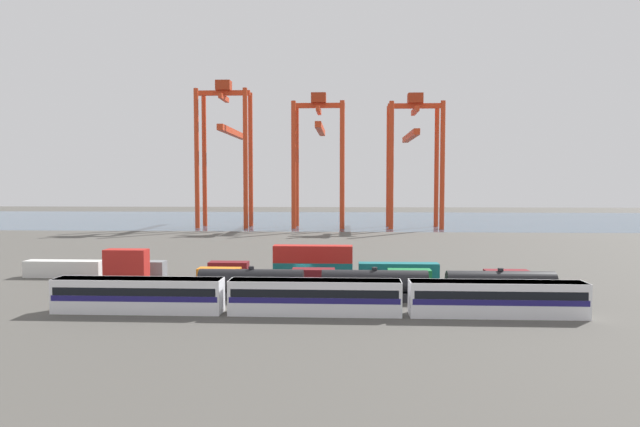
# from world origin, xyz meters

# --- Properties ---
(ground_plane) EXTENTS (420.00, 420.00, 0.00)m
(ground_plane) POSITION_xyz_m (0.00, 40.00, 0.00)
(ground_plane) COLOR #4C4944
(harbour_water) EXTENTS (400.00, 110.00, 0.01)m
(harbour_water) POSITION_xyz_m (0.00, 138.38, 0.00)
(harbour_water) COLOR #384C60
(harbour_water) RESTS_ON ground_plane
(passenger_train) EXTENTS (59.65, 3.14, 3.90)m
(passenger_train) POSITION_xyz_m (3.05, -20.32, 2.14)
(passenger_train) COLOR silver
(passenger_train) RESTS_ON ground_plane
(freight_tank_row) EXTENTS (44.41, 2.75, 4.21)m
(freight_tank_row) POSITION_xyz_m (10.11, -12.74, 1.96)
(freight_tank_row) COLOR #232326
(freight_tank_row) RESTS_ON ground_plane
(shipping_container_0) EXTENTS (6.04, 2.44, 2.60)m
(shipping_container_0) POSITION_xyz_m (-25.17, -4.10, 1.30)
(shipping_container_0) COLOR #AD211C
(shipping_container_0) RESTS_ON ground_plane
(shipping_container_1) EXTENTS (6.04, 2.44, 2.60)m
(shipping_container_1) POSITION_xyz_m (-25.17, -4.10, 3.90)
(shipping_container_1) COLOR #AD211C
(shipping_container_1) RESTS_ON shipping_container_0
(shipping_container_2) EXTENTS (6.04, 2.44, 2.60)m
(shipping_container_2) POSITION_xyz_m (-11.64, -4.10, 1.30)
(shipping_container_2) COLOR orange
(shipping_container_2) RESTS_ON ground_plane
(shipping_container_3) EXTENTS (6.04, 2.44, 2.60)m
(shipping_container_3) POSITION_xyz_m (1.90, -4.10, 1.30)
(shipping_container_3) COLOR maroon
(shipping_container_3) RESTS_ON ground_plane
(shipping_container_4) EXTENTS (6.04, 2.44, 2.60)m
(shipping_container_4) POSITION_xyz_m (15.43, -4.10, 1.30)
(shipping_container_4) COLOR #197538
(shipping_container_4) RESTS_ON ground_plane
(shipping_container_5) EXTENTS (6.04, 2.44, 2.60)m
(shipping_container_5) POSITION_xyz_m (28.97, -4.10, 1.30)
(shipping_container_5) COLOR maroon
(shipping_container_5) RESTS_ON ground_plane
(shipping_container_6) EXTENTS (12.10, 2.44, 2.60)m
(shipping_container_6) POSITION_xyz_m (-37.72, 2.13, 1.30)
(shipping_container_6) COLOR silver
(shipping_container_6) RESTS_ON ground_plane
(shipping_container_7) EXTENTS (6.04, 2.44, 2.60)m
(shipping_container_7) POSITION_xyz_m (-24.67, 2.13, 1.30)
(shipping_container_7) COLOR slate
(shipping_container_7) RESTS_ON ground_plane
(shipping_container_8) EXTENTS (6.04, 2.44, 2.60)m
(shipping_container_8) POSITION_xyz_m (-11.61, 2.13, 1.30)
(shipping_container_8) COLOR maroon
(shipping_container_8) RESTS_ON ground_plane
(shipping_container_9) EXTENTS (12.10, 2.44, 2.60)m
(shipping_container_9) POSITION_xyz_m (1.44, 2.13, 1.30)
(shipping_container_9) COLOR #146066
(shipping_container_9) RESTS_ON ground_plane
(shipping_container_10) EXTENTS (12.10, 2.44, 2.60)m
(shipping_container_10) POSITION_xyz_m (1.44, 2.13, 3.90)
(shipping_container_10) COLOR #AD211C
(shipping_container_10) RESTS_ON shipping_container_9
(shipping_container_11) EXTENTS (12.10, 2.44, 2.60)m
(shipping_container_11) POSITION_xyz_m (14.49, 2.13, 1.30)
(shipping_container_11) COLOR #146066
(shipping_container_11) RESTS_ON ground_plane
(gantry_crane_west) EXTENTS (17.50, 41.24, 48.29)m
(gantry_crane_west) POSITION_xyz_m (-34.05, 102.95, 28.81)
(gantry_crane_west) COLOR red
(gantry_crane_west) RESTS_ON ground_plane
(gantry_crane_central) EXTENTS (17.11, 34.39, 43.98)m
(gantry_crane_central) POSITION_xyz_m (-2.70, 101.99, 27.11)
(gantry_crane_central) COLOR red
(gantry_crane_central) RESTS_ON ground_plane
(gantry_crane_east) EXTENTS (17.64, 36.86, 43.65)m
(gantry_crane_east) POSITION_xyz_m (28.65, 102.34, 26.56)
(gantry_crane_east) COLOR red
(gantry_crane_east) RESTS_ON ground_plane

